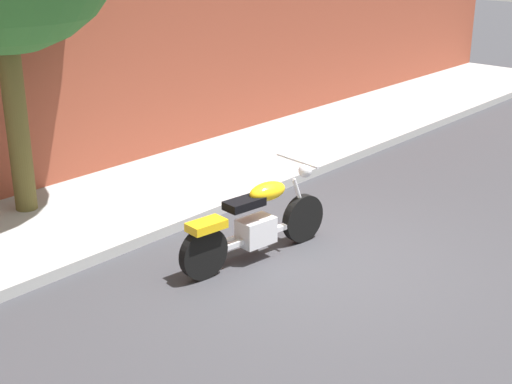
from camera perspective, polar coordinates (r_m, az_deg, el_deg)
name	(u,v)px	position (r m, az deg, el deg)	size (l,w,h in m)	color
ground_plane	(309,260)	(8.78, 4.19, -5.34)	(60.00, 60.00, 0.00)	#38383D
sidewalk	(146,195)	(10.71, -8.60, -0.25)	(25.09, 2.44, 0.14)	#A5A5A5
motorcycle	(256,223)	(8.62, -0.03, -2.44)	(2.17, 0.71, 1.11)	black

